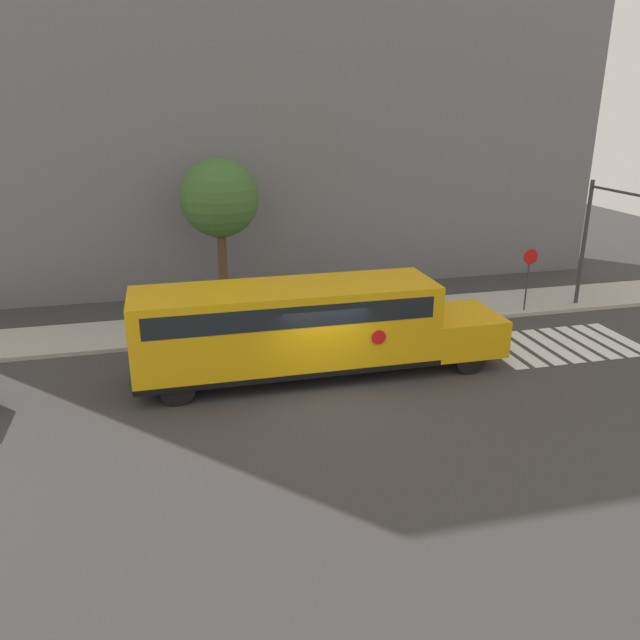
{
  "coord_description": "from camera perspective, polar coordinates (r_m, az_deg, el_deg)",
  "views": [
    {
      "loc": [
        -4.17,
        -15.76,
        8.12
      ],
      "look_at": [
        0.28,
        2.16,
        1.6
      ],
      "focal_mm": 35.0,
      "sensor_mm": 36.0,
      "label": 1
    }
  ],
  "objects": [
    {
      "name": "school_bus",
      "position": [
        18.95,
        -1.59,
        -0.45
      ],
      "size": [
        11.44,
        2.57,
        2.91
      ],
      "color": "#EAA80F",
      "rests_on": "ground"
    },
    {
      "name": "stop_sign",
      "position": [
        26.0,
        18.52,
        4.13
      ],
      "size": [
        0.61,
        0.1,
        2.65
      ],
      "color": "#38383A",
      "rests_on": "ground"
    },
    {
      "name": "traffic_light",
      "position": [
        26.45,
        24.75,
        7.56
      ],
      "size": [
        0.28,
        3.64,
        5.19
      ],
      "color": "#38383A",
      "rests_on": "ground"
    },
    {
      "name": "sidewalk_strip",
      "position": [
        24.03,
        -3.14,
        -0.15
      ],
      "size": [
        44.0,
        3.0,
        0.15
      ],
      "color": "#B2ADA3",
      "rests_on": "ground"
    },
    {
      "name": "building_backdrop",
      "position": [
        29.09,
        -5.94,
        16.79
      ],
      "size": [
        32.0,
        4.0,
        13.65
      ],
      "color": "slate",
      "rests_on": "ground"
    },
    {
      "name": "tree_near_sidewalk",
      "position": [
        24.8,
        -9.18,
        10.89
      ],
      "size": [
        3.06,
        3.06,
        6.11
      ],
      "color": "brown",
      "rests_on": "ground"
    },
    {
      "name": "crosswalk_stripes",
      "position": [
        23.55,
        21.16,
        -2.09
      ],
      "size": [
        5.4,
        3.2,
        0.01
      ],
      "color": "white",
      "rests_on": "ground"
    },
    {
      "name": "ground_plane",
      "position": [
        18.21,
        0.79,
        -7.04
      ],
      "size": [
        60.0,
        60.0,
        0.0
      ],
      "primitive_type": "plane",
      "color": "#3A3838"
    }
  ]
}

